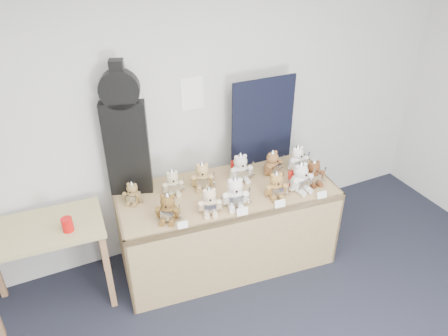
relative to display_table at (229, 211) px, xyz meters
name	(u,v)px	position (x,y,z in m)	size (l,w,h in m)	color
room_shell	(192,94)	(-0.09, 0.57, 0.92)	(6.00, 6.00, 6.00)	white
display_table	(229,211)	(0.00, 0.00, 0.00)	(2.02, 1.01, 0.81)	#98764D
side_table	(42,241)	(-1.56, 0.23, 0.05)	(1.01, 0.61, 0.81)	#A08F56
guitar_case	(125,132)	(-0.75, 0.42, 0.75)	(0.38, 0.22, 1.19)	black
navy_board	(263,122)	(0.54, 0.39, 0.60)	(0.64, 0.02, 0.85)	black
red_cup	(67,225)	(-1.35, 0.10, 0.23)	(0.09, 0.09, 0.12)	red
teddy_front_far_left	(168,208)	(-0.59, -0.10, 0.28)	(0.22, 0.22, 0.28)	brown
teddy_front_left	(209,202)	(-0.26, -0.15, 0.28)	(0.22, 0.20, 0.26)	beige
teddy_front_centre	(235,193)	(-0.03, -0.16, 0.29)	(0.25, 0.23, 0.31)	white
teddy_front_right	(276,186)	(0.36, -0.19, 0.28)	(0.22, 0.20, 0.27)	#A2773D
teddy_front_far_right	(300,178)	(0.60, -0.19, 0.29)	(0.25, 0.22, 0.30)	silver
teddy_front_end	(314,173)	(0.77, -0.15, 0.28)	(0.21, 0.18, 0.26)	brown
teddy_back_left	(173,183)	(-0.43, 0.24, 0.27)	(0.21, 0.18, 0.26)	#C2B58D
teddy_back_centre_left	(202,176)	(-0.16, 0.22, 0.28)	(0.22, 0.21, 0.28)	tan
teddy_back_centre_right	(240,168)	(0.20, 0.19, 0.29)	(0.24, 0.21, 0.29)	beige
teddy_back_right	(273,164)	(0.52, 0.14, 0.28)	(0.22, 0.20, 0.27)	brown
teddy_back_end	(297,159)	(0.77, 0.12, 0.28)	(0.22, 0.18, 0.27)	white
teddy_back_far_left	(133,194)	(-0.79, 0.26, 0.26)	(0.18, 0.18, 0.22)	olive
entry_card_a	(183,225)	(-0.53, -0.25, 0.20)	(0.08, 0.00, 0.06)	white
entry_card_b	(242,212)	(-0.03, -0.31, 0.21)	(0.10, 0.00, 0.07)	white
entry_card_c	(280,204)	(0.30, -0.34, 0.21)	(0.09, 0.00, 0.07)	white
entry_card_d	(322,195)	(0.70, -0.39, 0.21)	(0.09, 0.00, 0.07)	white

